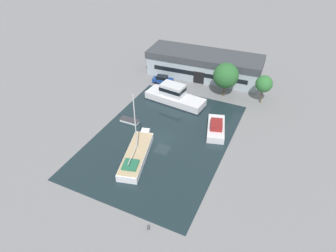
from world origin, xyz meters
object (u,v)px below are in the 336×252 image
(warehouse_building, at_px, (204,65))
(sailboat_moored, at_px, (136,154))
(quay_tree_near_building, at_px, (226,76))
(motor_cruiser, at_px, (174,96))
(quay_tree_by_water, at_px, (264,84))
(cabin_boat, at_px, (216,128))
(small_dinghy, at_px, (130,121))
(parked_car, at_px, (163,79))

(warehouse_building, distance_m, sailboat_moored, 31.35)
(quay_tree_near_building, height_order, motor_cruiser, quay_tree_near_building)
(quay_tree_by_water, xyz_separation_m, sailboat_moored, (-14.34, -24.84, -3.53))
(motor_cruiser, relative_size, cabin_boat, 1.65)
(quay_tree_by_water, bearing_deg, quay_tree_near_building, -175.34)
(sailboat_moored, height_order, small_dinghy, sailboat_moored)
(warehouse_building, xyz_separation_m, quay_tree_near_building, (6.93, -7.05, 1.91))
(quay_tree_near_building, bearing_deg, warehouse_building, 134.51)
(sailboat_moored, bearing_deg, quay_tree_near_building, 59.57)
(quay_tree_by_water, height_order, cabin_boat, quay_tree_by_water)
(warehouse_building, relative_size, motor_cruiser, 2.11)
(cabin_boat, bearing_deg, quay_tree_near_building, 84.33)
(quay_tree_by_water, bearing_deg, motor_cruiser, -155.36)
(parked_car, distance_m, cabin_boat, 20.32)
(parked_car, bearing_deg, cabin_boat, 43.19)
(quay_tree_by_water, height_order, motor_cruiser, quay_tree_by_water)
(warehouse_building, relative_size, small_dinghy, 7.29)
(motor_cruiser, bearing_deg, sailboat_moored, -169.48)
(warehouse_building, bearing_deg, small_dinghy, -108.05)
(quay_tree_near_building, distance_m, parked_car, 14.46)
(motor_cruiser, xyz_separation_m, small_dinghy, (-4.65, -9.68, -1.13))
(parked_car, height_order, cabin_boat, cabin_boat)
(quay_tree_near_building, xyz_separation_m, motor_cruiser, (-8.26, -6.61, -3.27))
(parked_car, relative_size, motor_cruiser, 0.38)
(warehouse_building, distance_m, cabin_boat, 21.68)
(motor_cruiser, xyz_separation_m, cabin_boat, (10.57, -5.87, -0.56))
(quay_tree_near_building, distance_m, sailboat_moored, 25.50)
(quay_tree_by_water, relative_size, sailboat_moored, 0.49)
(sailboat_moored, bearing_deg, parked_car, 91.85)
(warehouse_building, distance_m, parked_car, 10.32)
(small_dinghy, bearing_deg, sailboat_moored, -143.00)
(quay_tree_near_building, bearing_deg, parked_car, -178.85)
(quay_tree_near_building, relative_size, cabin_boat, 0.96)
(warehouse_building, relative_size, sailboat_moored, 2.18)
(motor_cruiser, bearing_deg, small_dinghy, 160.37)
(quay_tree_near_building, bearing_deg, sailboat_moored, -105.83)
(quay_tree_by_water, relative_size, small_dinghy, 1.63)
(small_dinghy, distance_m, cabin_boat, 15.70)
(parked_car, relative_size, cabin_boat, 0.63)
(warehouse_building, xyz_separation_m, parked_car, (-7.02, -7.33, -1.89))
(quay_tree_near_building, distance_m, cabin_boat, 13.25)
(quay_tree_by_water, bearing_deg, parked_car, -177.62)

